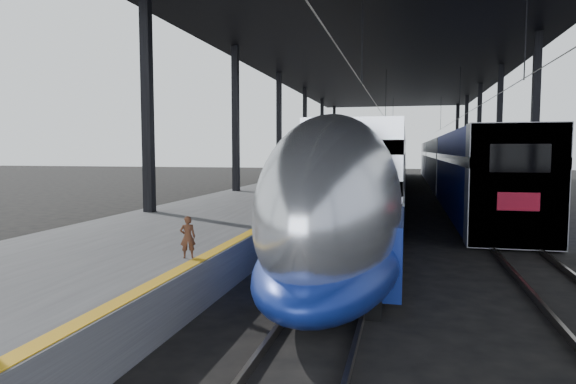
% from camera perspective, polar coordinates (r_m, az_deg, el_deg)
% --- Properties ---
extents(ground, '(160.00, 160.00, 0.00)m').
position_cam_1_polar(ground, '(13.24, -2.75, -9.71)').
color(ground, black).
rests_on(ground, ground).
extents(platform, '(6.00, 80.00, 1.00)m').
position_cam_1_polar(platform, '(33.20, 0.78, -0.13)').
color(platform, '#4C4C4F').
rests_on(platform, ground).
extents(yellow_strip, '(0.30, 80.00, 0.01)m').
position_cam_1_polar(yellow_strip, '(32.69, 5.58, 0.66)').
color(yellow_strip, gold).
rests_on(yellow_strip, platform).
extents(rails, '(6.52, 80.00, 0.16)m').
position_cam_1_polar(rails, '(32.51, 14.70, -1.13)').
color(rails, slate).
rests_on(rails, ground).
extents(canopy, '(18.00, 75.00, 9.47)m').
position_cam_1_polar(canopy, '(32.90, 10.35, 14.82)').
color(canopy, black).
rests_on(canopy, ground).
extents(tgv_train, '(2.92, 65.20, 4.19)m').
position_cam_1_polar(tgv_train, '(38.59, 10.77, 2.64)').
color(tgv_train, silver).
rests_on(tgv_train, ground).
extents(second_train, '(3.03, 56.05, 4.18)m').
position_cam_1_polar(second_train, '(44.98, 17.47, 2.98)').
color(second_train, navy).
rests_on(second_train, ground).
extents(child, '(0.39, 0.33, 0.90)m').
position_cam_1_polar(child, '(11.12, -11.08, -4.93)').
color(child, '#4B2919').
rests_on(child, platform).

